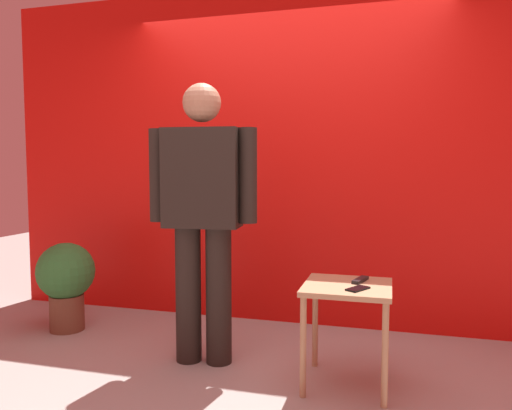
# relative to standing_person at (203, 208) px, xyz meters

# --- Properties ---
(ground_plane) EXTENTS (12.00, 12.00, 0.00)m
(ground_plane) POSITION_rel_standing_person_xyz_m (0.34, -0.31, -1.01)
(ground_plane) COLOR #9E9991
(back_wall_red) EXTENTS (4.98, 0.12, 2.72)m
(back_wall_red) POSITION_rel_standing_person_xyz_m (0.34, 1.00, 0.35)
(back_wall_red) COLOR red
(back_wall_red) RESTS_ON ground_plane
(standing_person) EXTENTS (0.71, 0.29, 1.80)m
(standing_person) POSITION_rel_standing_person_xyz_m (0.00, 0.00, 0.00)
(standing_person) COLOR black
(standing_person) RESTS_ON ground_plane
(side_table) EXTENTS (0.50, 0.50, 0.60)m
(side_table) POSITION_rel_standing_person_xyz_m (0.93, -0.10, -0.51)
(side_table) COLOR tan
(side_table) RESTS_ON ground_plane
(cell_phone) EXTENTS (0.13, 0.16, 0.01)m
(cell_phone) POSITION_rel_standing_person_xyz_m (1.00, -0.20, -0.41)
(cell_phone) COLOR black
(cell_phone) RESTS_ON side_table
(tv_remote) EXTENTS (0.09, 0.18, 0.02)m
(tv_remote) POSITION_rel_standing_person_xyz_m (1.00, -0.01, -0.40)
(tv_remote) COLOR black
(tv_remote) RESTS_ON side_table
(potted_plant) EXTENTS (0.44, 0.44, 0.69)m
(potted_plant) POSITION_rel_standing_person_xyz_m (-1.26, 0.29, -0.60)
(potted_plant) COLOR brown
(potted_plant) RESTS_ON ground_plane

